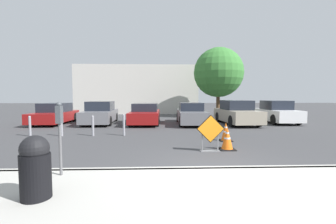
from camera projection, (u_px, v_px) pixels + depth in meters
ground_plane at (178, 124)px, 15.47m from camera, size 96.00×96.00×0.00m
sidewalk_strip at (229, 193)px, 4.18m from camera, size 23.15×2.63×0.14m
curb_lip at (212, 170)px, 5.49m from camera, size 23.15×0.20×0.14m
road_closed_sign at (210, 132)px, 7.58m from camera, size 0.95×0.20×1.26m
traffic_cone_nearest at (227, 138)px, 7.89m from camera, size 0.54×0.54×0.81m
traffic_cone_second at (226, 132)px, 9.43m from camera, size 0.51×0.51×0.79m
parked_car_nearest at (55, 114)px, 15.35m from camera, size 1.94×4.30×1.41m
parked_car_second at (100, 113)px, 15.46m from camera, size 2.05×4.44×1.53m
parked_car_third at (145, 114)px, 15.37m from camera, size 1.98×4.57×1.39m
parked_car_fourth at (191, 114)px, 15.24m from camera, size 1.86×4.64×1.45m
parked_car_fifth at (237, 113)px, 15.18m from camera, size 2.04×4.60×1.60m
parked_car_sixth at (276, 113)px, 15.96m from camera, size 1.84×4.07×1.57m
trash_bin at (35, 167)px, 3.79m from camera, size 0.49×0.49×1.08m
bollard_nearest at (124, 124)px, 10.68m from camera, size 0.12×0.12×1.03m
bollard_second at (93, 125)px, 10.63m from camera, size 0.12×0.12×0.97m
bollard_third at (62, 125)px, 10.57m from camera, size 0.12×0.12×0.95m
bollard_fourth at (30, 125)px, 10.51m from camera, size 0.12×0.12×0.97m
parking_meter at (60, 126)px, 4.88m from camera, size 0.11×0.15×1.62m
building_facade_backdrop at (138, 90)px, 25.81m from camera, size 13.05×5.00×5.19m
street_tree_behind_lot at (218, 73)px, 19.96m from camera, size 4.39×4.39×6.19m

